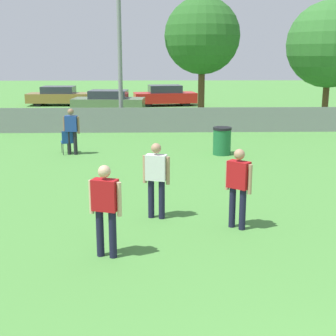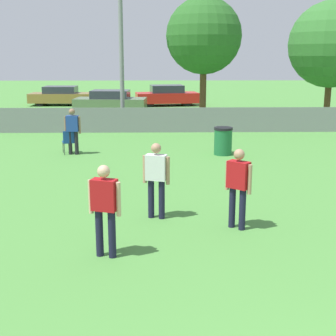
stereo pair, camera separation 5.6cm
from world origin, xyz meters
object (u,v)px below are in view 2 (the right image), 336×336
Objects in this scene: spectator_in_blue at (73,128)px; parked_car_olive at (111,101)px; player_thrower_red at (238,183)px; tree_far_right at (332,45)px; parked_car_tan at (61,96)px; parked_car_red at (167,96)px; tree_near_pole at (204,36)px; light_pole at (121,27)px; player_defender_red at (105,204)px; trash_bin at (223,141)px; player_receiver_white at (156,175)px; folding_chair_sideline at (70,140)px.

parked_car_olive is (0.11, 11.99, -0.26)m from spectator_in_blue.
tree_far_right is at bearing 105.57° from player_thrower_red.
parked_car_tan is 0.96× the size of parked_car_red.
tree_near_pole reaches higher than parked_car_tan.
tree_near_pole is at bearing 16.01° from light_pole.
parked_car_red reaches higher than parked_car_olive.
player_defender_red is 24.17m from parked_car_red.
tree_far_right is 6.33× the size of trash_bin.
player_defender_red is (0.74, -14.39, -3.61)m from light_pole.
spectator_in_blue is at bearing -125.93° from tree_near_pole.
tree_far_right reaches higher than player_defender_red.
parked_car_red is at bearing 136.54° from tree_far_right.
parked_car_olive is at bearing 112.54° from trash_bin.
parked_car_tan is (-3.65, 16.11, -0.28)m from spectator_in_blue.
player_defender_red is 0.39× the size of parked_car_tan.
spectator_in_blue is at bearing -86.12° from parked_car_olive.
light_pole is at bearing 144.46° from player_thrower_red.
light_pole is 1.77× the size of parked_car_olive.
parked_car_tan is (-8.80, 16.26, 0.15)m from trash_bin.
spectator_in_blue is at bearing 131.13° from player_receiver_white.
parked_car_tan is 0.96× the size of parked_car_olive.
parked_car_red is (1.51, 24.13, -0.26)m from player_defender_red.
trash_bin is 13.13m from parked_car_olive.
tree_near_pole reaches higher than folding_chair_sideline.
player_defender_red is at bearing -87.04° from light_pole.
spectator_in_blue is at bearing -76.54° from parked_car_tan.
spectator_in_blue is (-2.87, 6.51, -0.02)m from player_receiver_white.
spectator_in_blue is (-5.12, -7.06, -3.28)m from tree_near_pole.
light_pole is 4.80× the size of spectator_in_blue.
spectator_in_blue reaches higher than parked_car_olive.
folding_chair_sideline is at bearing -31.37° from spectator_in_blue.
parked_car_tan is at bearing 134.07° from tree_near_pole.
trash_bin is (3.87, -6.10, -4.07)m from light_pole.
trash_bin is at bearing -128.36° from tree_far_right.
spectator_in_blue is at bearing 121.41° from player_defender_red.
parked_car_red is at bearing -120.29° from folding_chair_sideline.
tree_near_pole reaches higher than parked_car_olive.
spectator_in_blue is 0.37× the size of parked_car_red.
parked_car_olive is at bearing -108.28° from folding_chair_sideline.
tree_far_right is 14.57m from folding_chair_sideline.
player_thrower_red reaches higher than parked_car_olive.
parked_car_tan is (-15.26, 8.09, -3.21)m from tree_far_right.
parked_car_olive is (3.76, -4.13, 0.03)m from parked_car_tan.
folding_chair_sideline is 16.02m from parked_car_red.
parked_car_tan is at bearing 118.42° from trash_bin.
parked_car_red reaches higher than parked_car_tan.
folding_chair_sideline is at bearing -146.00° from tree_far_right.
player_thrower_red is 0.37× the size of parked_car_olive.
parked_car_olive is at bearing 100.91° from light_pole.
parked_car_red is (-0.95, 22.85, -0.26)m from player_thrower_red.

